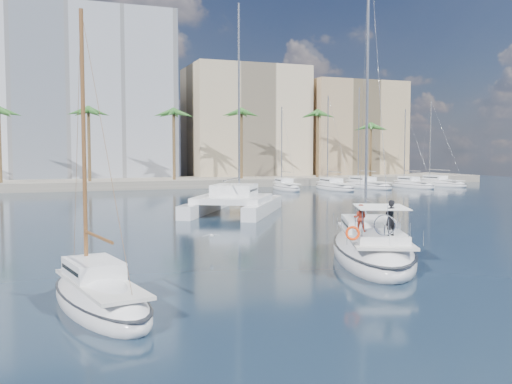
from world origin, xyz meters
name	(u,v)px	position (x,y,z in m)	size (l,w,h in m)	color
ground	(293,260)	(0.00, 0.00, 0.00)	(160.00, 160.00, 0.00)	black
quay	(126,183)	(0.00, 61.00, 0.60)	(120.00, 14.00, 1.20)	gray
building_modern	(39,97)	(-12.00, 73.00, 14.00)	(42.00, 16.00, 28.00)	silver
building_beige	(245,125)	(22.00, 70.00, 10.00)	(20.00, 14.00, 20.00)	#C6B08E
building_tan_right	(350,132)	(42.00, 68.00, 9.00)	(18.00, 12.00, 18.00)	tan
palm_centre	(129,117)	(0.00, 57.00, 10.28)	(3.60, 3.60, 12.30)	brown
palm_right	(341,121)	(34.00, 57.00, 10.28)	(3.60, 3.60, 12.30)	brown
main_sloop	(372,249)	(3.80, -1.20, 0.53)	(8.15, 12.32, 17.52)	white
small_sloop	(100,297)	(-9.85, -5.79, 0.41)	(3.91, 8.04, 11.08)	white
catamaran	(234,200)	(3.94, 21.38, 1.16)	(12.10, 14.20, 18.50)	white
seagull	(212,235)	(-3.11, 3.80, 0.86)	(1.02, 0.44, 0.19)	silver
moored_yacht_a	(286,190)	(20.00, 47.00, 0.00)	(2.72, 9.35, 11.90)	white
moored_yacht_b	(334,190)	(26.50, 45.00, 0.00)	(3.14, 10.78, 13.72)	white
moored_yacht_c	(367,188)	(33.00, 47.00, 0.00)	(3.55, 12.21, 15.54)	white
moored_yacht_d	(412,188)	(39.50, 45.00, 0.00)	(2.72, 9.35, 11.90)	white
moored_yacht_e	(440,186)	(46.00, 47.00, 0.00)	(3.14, 10.78, 13.72)	white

